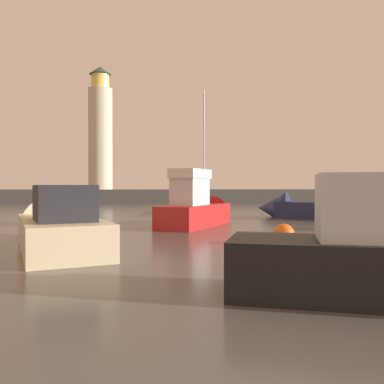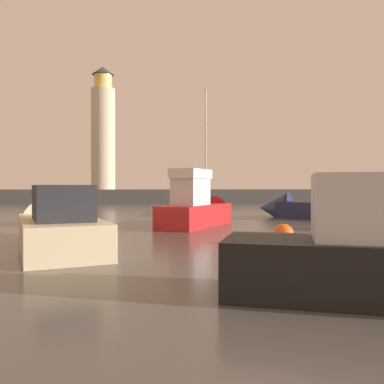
{
  "view_description": "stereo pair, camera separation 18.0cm",
  "coord_description": "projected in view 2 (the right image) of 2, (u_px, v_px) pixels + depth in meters",
  "views": [
    {
      "loc": [
        -1.72,
        -1.96,
        2.27
      ],
      "look_at": [
        0.76,
        16.92,
        2.06
      ],
      "focal_mm": 37.66,
      "sensor_mm": 36.0,
      "label": 1
    },
    {
      "loc": [
        -1.54,
        -1.98,
        2.27
      ],
      "look_at": [
        0.76,
        16.92,
        2.06
      ],
      "focal_mm": 37.66,
      "sensor_mm": 36.0,
      "label": 2
    }
  ],
  "objects": [
    {
      "name": "motorboat_5",
      "position": [
        315.0,
        206.0,
        29.47
      ],
      "size": [
        8.56,
        7.78,
        3.34
      ],
      "color": "#1E284C",
      "rests_on": "ground_plane"
    },
    {
      "name": "motorboat_0",
      "position": [
        201.0,
        208.0,
        24.28
      ],
      "size": [
        5.94,
        7.88,
        3.64
      ],
      "color": "#B21E1E",
      "rests_on": "ground_plane"
    },
    {
      "name": "sailboat_moored",
      "position": [
        206.0,
        207.0,
        34.12
      ],
      "size": [
        2.92,
        8.73,
        10.76
      ],
      "color": "white",
      "rests_on": "ground_plane"
    },
    {
      "name": "mooring_buoy",
      "position": [
        283.0,
        234.0,
        15.96
      ],
      "size": [
        0.83,
        0.83,
        0.83
      ],
      "primitive_type": "sphere",
      "color": "#EA5919",
      "rests_on": "ground_plane"
    },
    {
      "name": "motorboat_3",
      "position": [
        55.0,
        226.0,
        15.75
      ],
      "size": [
        5.05,
        9.14,
        2.95
      ],
      "color": "beige",
      "rests_on": "ground_plane"
    },
    {
      "name": "ground_plane",
      "position": [
        163.0,
        217.0,
        30.68
      ],
      "size": [
        220.0,
        220.0,
        0.0
      ],
      "primitive_type": "plane",
      "color": "#4C4742"
    },
    {
      "name": "lighthouse",
      "position": [
        103.0,
        131.0,
        58.19
      ],
      "size": [
        3.43,
        3.43,
        17.74
      ],
      "color": "beige",
      "rests_on": "breakwater"
    },
    {
      "name": "breakwater",
      "position": [
        154.0,
        196.0,
        59.17
      ],
      "size": [
        82.25,
        4.75,
        1.99
      ],
      "primitive_type": "cube",
      "color": "#423F3D",
      "rests_on": "ground_plane"
    }
  ]
}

